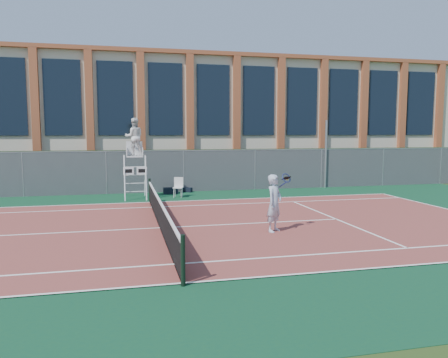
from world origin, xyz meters
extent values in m
plane|color=#233814|center=(0.00, 0.00, 0.00)|extent=(120.00, 120.00, 0.00)
cube|color=#0D3D27|center=(0.00, 1.00, 0.01)|extent=(36.00, 20.00, 0.01)
cube|color=brown|center=(0.00, 0.00, 0.02)|extent=(23.77, 10.97, 0.02)
cylinder|color=black|center=(0.00, -5.60, 0.55)|extent=(0.10, 0.10, 1.10)
cylinder|color=black|center=(0.00, 5.60, 0.55)|extent=(0.10, 0.10, 1.10)
cube|color=black|center=(0.00, 0.00, 0.46)|extent=(0.03, 11.00, 0.86)
cube|color=white|center=(0.00, 0.00, 0.92)|extent=(0.06, 11.20, 0.07)
cube|color=black|center=(0.00, 10.00, 1.10)|extent=(40.00, 1.40, 2.20)
cube|color=beige|center=(0.00, 18.00, 4.00)|extent=(44.00, 10.00, 8.00)
cube|color=#974B2C|center=(0.00, 18.00, 8.10)|extent=(45.00, 10.60, 0.25)
cylinder|color=#9EA0A5|center=(10.21, 8.70, 1.94)|extent=(0.12, 0.12, 3.87)
cylinder|color=white|center=(-1.10, 6.45, 1.02)|extent=(0.06, 0.59, 2.14)
cylinder|color=white|center=(-0.11, 6.45, 1.02)|extent=(0.06, 0.59, 2.14)
cylinder|color=white|center=(-1.10, 7.55, 1.02)|extent=(0.06, 0.59, 2.14)
cylinder|color=white|center=(-0.11, 7.55, 1.02)|extent=(0.06, 0.59, 2.14)
cube|color=white|center=(-0.60, 7.00, 2.04)|extent=(0.77, 0.66, 0.06)
cube|color=white|center=(-0.60, 7.31, 2.42)|extent=(0.77, 0.05, 0.66)
cube|color=white|center=(-0.91, 6.56, 1.38)|extent=(0.48, 0.03, 0.37)
cube|color=white|center=(-0.30, 6.56, 1.38)|extent=(0.48, 0.03, 0.37)
imported|color=white|center=(-0.60, 7.05, 2.97)|extent=(0.92, 0.74, 1.81)
cube|color=silver|center=(1.45, 6.83, 0.48)|extent=(0.57, 0.57, 0.04)
cube|color=silver|center=(1.51, 7.02, 0.74)|extent=(0.44, 0.17, 0.48)
cylinder|color=silver|center=(1.22, 6.71, 0.24)|extent=(0.03, 0.03, 0.45)
cylinder|color=silver|center=(1.57, 6.60, 0.24)|extent=(0.03, 0.03, 0.45)
cylinder|color=silver|center=(1.33, 7.06, 0.24)|extent=(0.03, 0.03, 0.45)
cylinder|color=silver|center=(1.68, 6.95, 0.24)|extent=(0.03, 0.03, 0.45)
cube|color=black|center=(1.23, 8.17, 0.17)|extent=(0.76, 0.34, 0.32)
cube|color=black|center=(2.11, 8.60, 0.13)|extent=(0.64, 0.54, 0.24)
imported|color=#B0BED4|center=(3.51, -1.36, 0.95)|extent=(0.79, 0.78, 1.84)
torus|color=navy|center=(4.00, -1.11, 1.72)|extent=(0.38, 0.30, 0.30)
sphere|color=#CCE533|center=(4.10, -0.93, 1.67)|extent=(0.07, 0.07, 0.07)
camera|label=1|loc=(-1.17, -14.36, 3.21)|focal=35.00mm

